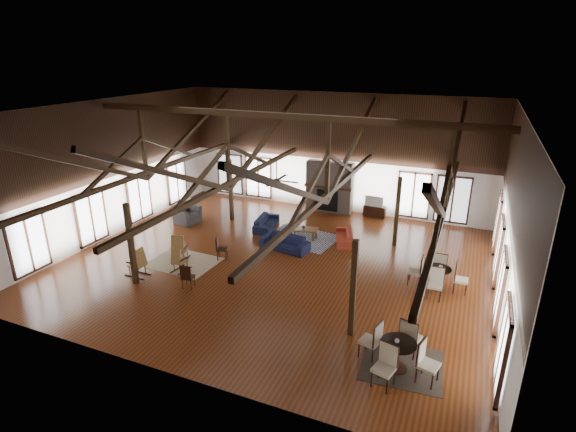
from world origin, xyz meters
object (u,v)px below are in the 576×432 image
at_px(sofa_navy_left, 266,223).
at_px(tv_console, 374,211).
at_px(cafe_table_far, 438,274).
at_px(cafe_table_near, 398,351).
at_px(sofa_orange, 344,236).
at_px(armchair, 186,215).
at_px(coffee_table, 304,230).
at_px(sofa_navy_front, 285,242).

distance_m(sofa_navy_left, tv_console, 5.64).
bearing_deg(cafe_table_far, cafe_table_near, -96.13).
height_order(cafe_table_near, tv_console, cafe_table_near).
relative_size(sofa_orange, armchair, 1.49).
bearing_deg(tv_console, cafe_table_far, -60.13).
distance_m(sofa_orange, tv_console, 3.73).
height_order(coffee_table, armchair, armchair).
distance_m(sofa_navy_left, coffee_table, 2.12).
relative_size(sofa_orange, cafe_table_near, 0.80).
distance_m(sofa_navy_front, cafe_table_far, 6.32).
bearing_deg(coffee_table, sofa_orange, 0.55).
bearing_deg(coffee_table, cafe_table_near, -63.37).
xyz_separation_m(sofa_orange, cafe_table_far, (4.16, -2.68, 0.28)).
relative_size(sofa_navy_left, cafe_table_far, 0.94).
bearing_deg(sofa_navy_left, tv_console, -58.44).
bearing_deg(sofa_navy_front, sofa_navy_left, 142.43).
height_order(sofa_orange, armchair, armchair).
distance_m(sofa_orange, coffee_table, 1.80).
distance_m(armchair, tv_console, 9.36).
relative_size(sofa_orange, tv_console, 1.62).
distance_m(sofa_orange, cafe_table_near, 8.39).
distance_m(sofa_navy_front, armchair, 5.75).
height_order(coffee_table, cafe_table_near, cafe_table_near).
height_order(sofa_navy_front, armchair, armchair).
xyz_separation_m(sofa_navy_left, cafe_table_far, (8.00, -2.78, 0.25)).
height_order(armchair, cafe_table_far, cafe_table_far).
xyz_separation_m(cafe_table_far, tv_console, (-3.66, 6.37, -0.26)).
relative_size(sofa_navy_front, cafe_table_near, 0.94).
height_order(cafe_table_near, cafe_table_far, cafe_table_near).
height_order(sofa_navy_left, cafe_table_far, cafe_table_far).
height_order(coffee_table, cafe_table_far, cafe_table_far).
relative_size(armchair, tv_console, 1.09).
height_order(sofa_navy_left, coffee_table, sofa_navy_left).
relative_size(sofa_navy_left, armchair, 1.62).
relative_size(coffee_table, cafe_table_near, 0.59).
distance_m(coffee_table, cafe_table_far, 6.38).
bearing_deg(tv_console, coffee_table, -119.39).
relative_size(sofa_navy_left, sofa_orange, 1.09).
distance_m(coffee_table, tv_console, 4.63).
height_order(sofa_navy_front, coffee_table, sofa_navy_front).
relative_size(armchair, cafe_table_far, 0.58).
height_order(sofa_orange, cafe_table_far, cafe_table_far).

